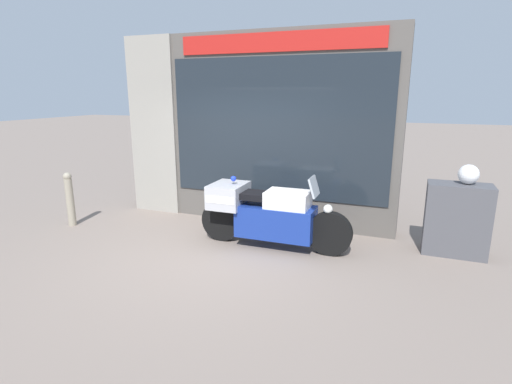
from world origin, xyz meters
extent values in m
plane|color=gray|center=(0.00, 0.00, 0.00)|extent=(60.00, 60.00, 0.00)
cube|color=#56514C|center=(0.00, 2.00, 1.73)|extent=(5.24, 0.40, 3.46)
cube|color=gray|center=(-2.11, 2.03, 1.73)|extent=(1.02, 0.55, 3.46)
cube|color=#1E262D|center=(0.48, 1.79, 1.78)|extent=(3.99, 0.02, 2.46)
cube|color=red|center=(0.48, 1.78, 3.23)|extent=(3.59, 0.03, 0.32)
cube|color=slate|center=(0.44, 2.01, 0.28)|extent=(3.77, 0.30, 0.55)
cube|color=silver|center=(0.44, 2.15, 1.19)|extent=(3.77, 0.02, 1.32)
cube|color=beige|center=(0.44, 2.01, 1.84)|extent=(3.77, 0.30, 0.02)
cube|color=black|center=(-0.96, 2.01, 1.88)|extent=(0.18, 0.04, 0.06)
cube|color=#B7B2A8|center=(-0.26, 2.01, 1.88)|extent=(0.18, 0.04, 0.06)
cube|color=maroon|center=(0.44, 2.01, 1.88)|extent=(0.18, 0.04, 0.06)
cube|color=#C68E19|center=(1.13, 2.01, 1.88)|extent=(0.18, 0.04, 0.06)
cube|color=navy|center=(1.83, 2.01, 1.88)|extent=(0.18, 0.04, 0.06)
cube|color=#2866B7|center=(-0.86, 1.94, 0.69)|extent=(0.19, 0.01, 0.27)
cube|color=yellow|center=(0.00, 1.94, 0.69)|extent=(0.19, 0.04, 0.27)
cube|color=#2D8E42|center=(0.87, 1.94, 0.69)|extent=(0.19, 0.02, 0.27)
cube|color=red|center=(1.73, 1.94, 0.69)|extent=(0.19, 0.02, 0.27)
cylinder|color=black|center=(1.71, 0.76, 0.34)|extent=(0.68, 0.15, 0.68)
cylinder|color=black|center=(-0.09, 0.73, 0.34)|extent=(0.68, 0.15, 0.68)
cube|color=navy|center=(0.85, 0.75, 0.43)|extent=(1.23, 0.55, 0.50)
cube|color=white|center=(1.04, 0.75, 0.80)|extent=(0.67, 0.48, 0.28)
cube|color=black|center=(0.57, 0.74, 0.83)|extent=(0.72, 0.41, 0.10)
cube|color=#B7B7BC|center=(0.04, 0.74, 0.79)|extent=(0.54, 0.67, 0.38)
cube|color=white|center=(0.04, 0.74, 0.79)|extent=(0.49, 0.68, 0.11)
cube|color=#B2BCC6|center=(1.44, 0.76, 1.05)|extent=(0.12, 0.37, 0.29)
sphere|color=white|center=(1.66, 0.76, 0.72)|extent=(0.14, 0.14, 0.14)
sphere|color=blue|center=(0.13, 0.74, 1.07)|extent=(0.09, 0.09, 0.09)
cube|color=#4C4C51|center=(3.47, 1.50, 0.55)|extent=(0.90, 0.48, 1.09)
sphere|color=white|center=(3.56, 1.54, 1.24)|extent=(0.29, 0.29, 0.29)
cylinder|color=gray|center=(-3.03, 0.40, 0.44)|extent=(0.14, 0.14, 0.89)
sphere|color=gray|center=(-3.03, 0.40, 0.93)|extent=(0.15, 0.15, 0.15)
camera|label=1|loc=(2.74, -4.94, 2.41)|focal=28.00mm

